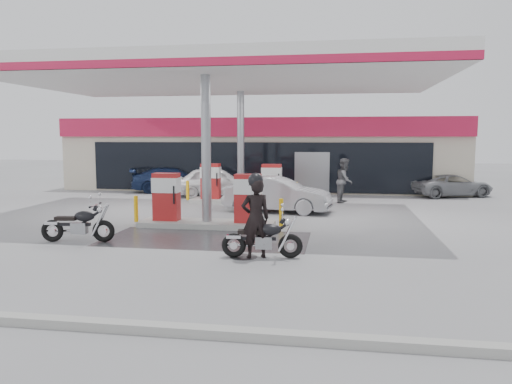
# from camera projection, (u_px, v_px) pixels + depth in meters

# --- Properties ---
(ground) EXTENTS (90.00, 90.00, 0.00)m
(ground) POSITION_uv_depth(u_px,v_px,m) (190.00, 238.00, 14.76)
(ground) COLOR gray
(ground) RESTS_ON ground
(wet_patch) EXTENTS (6.00, 3.00, 0.00)m
(wet_patch) POSITION_uv_depth(u_px,v_px,m) (206.00, 239.00, 14.68)
(wet_patch) COLOR #4C4C4F
(wet_patch) RESTS_ON ground
(drain_cover) EXTENTS (0.70, 0.70, 0.01)m
(drain_cover) POSITION_uv_depth(u_px,v_px,m) (243.00, 257.00, 12.48)
(drain_cover) COLOR #38383A
(drain_cover) RESTS_ON ground
(kerb) EXTENTS (28.00, 0.25, 0.15)m
(kerb) POSITION_uv_depth(u_px,v_px,m) (61.00, 323.00, 7.89)
(kerb) COLOR gray
(kerb) RESTS_ON ground
(store_building) EXTENTS (22.00, 8.22, 4.00)m
(store_building) POSITION_uv_depth(u_px,v_px,m) (266.00, 153.00, 30.17)
(store_building) COLOR beige
(store_building) RESTS_ON ground
(canopy) EXTENTS (16.00, 10.02, 5.51)m
(canopy) POSITION_uv_depth(u_px,v_px,m) (226.00, 77.00, 19.08)
(canopy) COLOR silver
(canopy) RESTS_ON ground
(pump_island_near) EXTENTS (5.14, 1.30, 1.78)m
(pump_island_near) POSITION_uv_depth(u_px,v_px,m) (207.00, 206.00, 16.65)
(pump_island_near) COLOR #9E9E99
(pump_island_near) RESTS_ON ground
(pump_island_far) EXTENTS (5.14, 1.30, 1.78)m
(pump_island_far) POSITION_uv_depth(u_px,v_px,m) (241.00, 187.00, 22.53)
(pump_island_far) COLOR #9E9E99
(pump_island_far) RESTS_ON ground
(main_motorcycle) EXTENTS (2.03, 0.78, 1.04)m
(main_motorcycle) POSITION_uv_depth(u_px,v_px,m) (263.00, 240.00, 12.36)
(main_motorcycle) COLOR black
(main_motorcycle) RESTS_ON ground
(biker_main) EXTENTS (0.85, 0.73, 1.99)m
(biker_main) POSITION_uv_depth(u_px,v_px,m) (256.00, 218.00, 12.31)
(biker_main) COLOR black
(biker_main) RESTS_ON ground
(parked_motorcycle) EXTENTS (2.12, 0.81, 1.09)m
(parked_motorcycle) POSITION_uv_depth(u_px,v_px,m) (79.00, 225.00, 14.21)
(parked_motorcycle) COLOR black
(parked_motorcycle) RESTS_ON ground
(sedan_white) EXTENTS (4.63, 2.58, 1.49)m
(sedan_white) POSITION_uv_depth(u_px,v_px,m) (217.00, 182.00, 24.95)
(sedan_white) COLOR white
(sedan_white) RESTS_ON ground
(attendant) EXTENTS (0.96, 1.13, 2.02)m
(attendant) POSITION_uv_depth(u_px,v_px,m) (345.00, 180.00, 22.74)
(attendant) COLOR #535358
(attendant) RESTS_ON ground
(hatchback_silver) EXTENTS (4.40, 2.02, 1.40)m
(hatchback_silver) POSITION_uv_depth(u_px,v_px,m) (278.00, 195.00, 19.87)
(hatchback_silver) COLOR #A1A3A9
(hatchback_silver) RESTS_ON ground
(parked_car_left) EXTENTS (4.93, 3.19, 1.33)m
(parked_car_left) POSITION_uv_depth(u_px,v_px,m) (174.00, 180.00, 27.18)
(parked_car_left) COLOR #142245
(parked_car_left) RESTS_ON ground
(parked_car_right) EXTENTS (4.44, 3.22, 1.12)m
(parked_car_right) POSITION_uv_depth(u_px,v_px,m) (452.00, 185.00, 25.09)
(parked_car_right) COLOR gray
(parked_car_right) RESTS_ON ground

